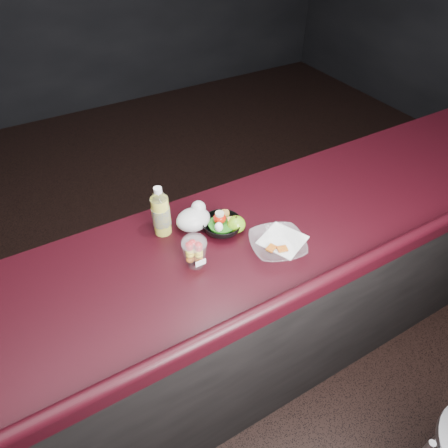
{
  "coord_description": "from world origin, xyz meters",
  "views": [
    {
      "loc": [
        -0.51,
        -0.69,
        2.14
      ],
      "look_at": [
        0.07,
        0.33,
        1.1
      ],
      "focal_mm": 32.0,
      "sensor_mm": 36.0,
      "label": 1
    }
  ],
  "objects": [
    {
      "name": "plastic_bag",
      "position": [
        -0.0,
        0.45,
        1.07
      ],
      "size": [
        0.15,
        0.12,
        0.11
      ],
      "color": "silver",
      "rests_on": "counter"
    },
    {
      "name": "green_apple",
      "position": [
        0.13,
        0.35,
        1.06
      ],
      "size": [
        0.08,
        0.08,
        0.08
      ],
      "color": "#3F7A0E",
      "rests_on": "counter"
    },
    {
      "name": "paper_napkin",
      "position": [
        0.27,
        0.2,
        1.02
      ],
      "size": [
        0.21,
        0.21,
        0.0
      ],
      "primitive_type": "cube",
      "rotation": [
        0.0,
        0.0,
        0.43
      ],
      "color": "white",
      "rests_on": "counter"
    },
    {
      "name": "snack_bowl",
      "position": [
        0.08,
        0.38,
        1.05
      ],
      "size": [
        0.2,
        0.2,
        0.09
      ],
      "rotation": [
        0.0,
        0.0,
        0.31
      ],
      "color": "black",
      "rests_on": "counter"
    },
    {
      "name": "room_shell",
      "position": [
        0.0,
        0.0,
        1.83
      ],
      "size": [
        8.0,
        8.0,
        8.0
      ],
      "color": "black",
      "rests_on": "ground"
    },
    {
      "name": "ground",
      "position": [
        0.0,
        0.0,
        0.0
      ],
      "size": [
        8.0,
        8.0,
        0.0
      ],
      "primitive_type": "plane",
      "color": "black",
      "rests_on": "ground"
    },
    {
      "name": "takeout_bowl",
      "position": [
        0.22,
        0.17,
        1.05
      ],
      "size": [
        0.27,
        0.27,
        0.05
      ],
      "rotation": [
        0.0,
        0.0,
        -0.29
      ],
      "color": "silver",
      "rests_on": "counter"
    },
    {
      "name": "fruit_cup",
      "position": [
        -0.09,
        0.26,
        1.09
      ],
      "size": [
        0.1,
        0.1,
        0.14
      ],
      "color": "white",
      "rests_on": "counter"
    },
    {
      "name": "lemonade_bottle",
      "position": [
        -0.13,
        0.49,
        1.11
      ],
      "size": [
        0.07,
        0.07,
        0.22
      ],
      "color": "yellow",
      "rests_on": "counter"
    },
    {
      "name": "counter",
      "position": [
        0.0,
        0.3,
        0.51
      ],
      "size": [
        4.06,
        0.71,
        1.02
      ],
      "color": "black",
      "rests_on": "ground"
    }
  ]
}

